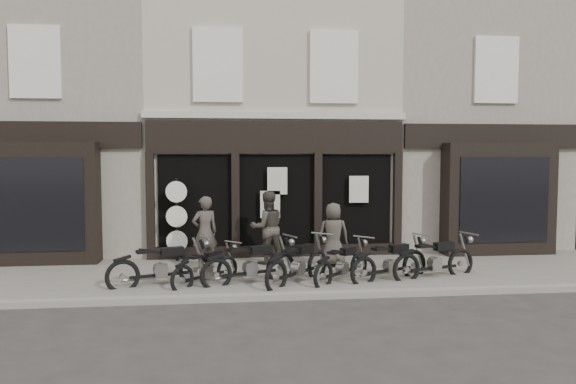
{
  "coord_description": "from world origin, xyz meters",
  "views": [
    {
      "loc": [
        -1.48,
        -12.57,
        3.02
      ],
      "look_at": [
        0.16,
        1.6,
        2.02
      ],
      "focal_mm": 35.0,
      "sensor_mm": 36.0,
      "label": 1
    }
  ],
  "objects": [
    {
      "name": "pavement",
      "position": [
        0.0,
        0.9,
        0.06
      ],
      "size": [
        30.0,
        4.2,
        0.12
      ],
      "primitive_type": "cube",
      "color": "#646058",
      "rests_on": "ground_plane"
    },
    {
      "name": "kerb",
      "position": [
        0.0,
        -1.25,
        0.07
      ],
      "size": [
        30.0,
        0.25,
        0.13
      ],
      "primitive_type": "cube",
      "color": "gray",
      "rests_on": "ground_plane"
    },
    {
      "name": "neighbour_right",
      "position": [
        6.35,
        5.9,
        4.04
      ],
      "size": [
        5.6,
        6.73,
        8.34
      ],
      "color": "gray",
      "rests_on": "ground"
    },
    {
      "name": "motorcycle_3",
      "position": [
        0.19,
        -0.17,
        0.44
      ],
      "size": [
        1.78,
        1.87,
        1.11
      ],
      "rotation": [
        0.0,
        0.0,
        0.82
      ],
      "color": "black",
      "rests_on": "ground"
    },
    {
      "name": "motorcycle_2",
      "position": [
        -0.88,
        -0.11,
        0.45
      ],
      "size": [
        2.2,
        1.19,
        1.12
      ],
      "rotation": [
        0.0,
        0.0,
        0.39
      ],
      "color": "black",
      "rests_on": "ground"
    },
    {
      "name": "motorcycle_6",
      "position": [
        3.45,
        -0.04,
        0.44
      ],
      "size": [
        2.24,
        1.02,
        1.11
      ],
      "rotation": [
        0.0,
        0.0,
        0.31
      ],
      "color": "black",
      "rests_on": "ground"
    },
    {
      "name": "motorcycle_4",
      "position": [
        1.22,
        -0.11,
        0.41
      ],
      "size": [
        1.69,
        1.66,
        1.02
      ],
      "rotation": [
        0.0,
        0.0,
        0.77
      ],
      "color": "black",
      "rests_on": "ground"
    },
    {
      "name": "man_left",
      "position": [
        -1.95,
        1.56,
        1.03
      ],
      "size": [
        0.77,
        0.64,
        1.82
      ],
      "primitive_type": "imported",
      "rotation": [
        0.0,
        0.0,
        3.5
      ],
      "color": "#403A35",
      "rests_on": "pavement"
    },
    {
      "name": "motorcycle_5",
      "position": [
        2.35,
        -0.13,
        0.43
      ],
      "size": [
        2.11,
        1.24,
        1.08
      ],
      "rotation": [
        0.0,
        0.0,
        0.44
      ],
      "color": "black",
      "rests_on": "ground"
    },
    {
      "name": "ground_plane",
      "position": [
        0.0,
        0.0,
        0.0
      ],
      "size": [
        90.0,
        90.0,
        0.0
      ],
      "primitive_type": "plane",
      "color": "#2D2B28",
      "rests_on": "ground"
    },
    {
      "name": "man_centre",
      "position": [
        -0.35,
        1.95,
        1.07
      ],
      "size": [
        1.04,
        0.88,
        1.9
      ],
      "primitive_type": "imported",
      "rotation": [
        0.0,
        0.0,
        3.33
      ],
      "color": "#3B372F",
      "rests_on": "pavement"
    },
    {
      "name": "man_right",
      "position": [
        1.31,
        1.47,
        0.94
      ],
      "size": [
        0.8,
        0.52,
        1.63
      ],
      "primitive_type": "imported",
      "rotation": [
        0.0,
        0.0,
        3.14
      ],
      "color": "#3F3B35",
      "rests_on": "pavement"
    },
    {
      "name": "advert_sign_post",
      "position": [
        -2.72,
        2.56,
        1.14
      ],
      "size": [
        0.57,
        0.37,
        2.35
      ],
      "rotation": [
        0.0,
        0.0,
        -0.1
      ],
      "color": "black",
      "rests_on": "ground"
    },
    {
      "name": "central_building",
      "position": [
        0.0,
        5.95,
        4.08
      ],
      "size": [
        7.3,
        6.22,
        8.34
      ],
      "color": "#ACA294",
      "rests_on": "ground"
    },
    {
      "name": "motorcycle_1",
      "position": [
        -1.87,
        -0.06,
        0.38
      ],
      "size": [
        1.57,
        1.56,
        0.95
      ],
      "rotation": [
        0.0,
        0.0,
        0.78
      ],
      "color": "black",
      "rests_on": "ground"
    },
    {
      "name": "neighbour_left",
      "position": [
        -6.35,
        5.9,
        4.04
      ],
      "size": [
        5.6,
        6.73,
        8.34
      ],
      "color": "gray",
      "rests_on": "ground"
    },
    {
      "name": "motorcycle_0",
      "position": [
        -2.87,
        -0.09,
        0.45
      ],
      "size": [
        2.24,
        1.11,
        1.12
      ],
      "rotation": [
        0.0,
        0.0,
        0.35
      ],
      "color": "black",
      "rests_on": "ground"
    }
  ]
}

